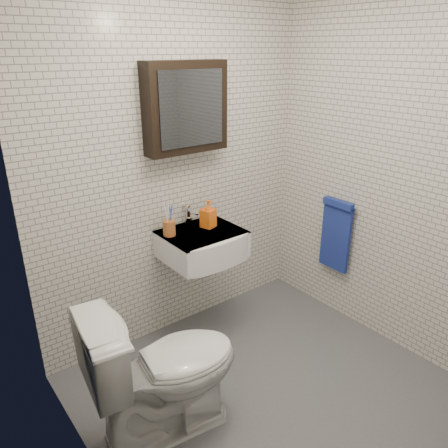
% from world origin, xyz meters
% --- Properties ---
extents(ground, '(2.20, 2.00, 0.01)m').
position_xyz_m(ground, '(0.00, 0.00, 0.01)').
color(ground, '#52555B').
rests_on(ground, ground).
extents(room_shell, '(2.22, 2.02, 2.51)m').
position_xyz_m(room_shell, '(0.00, 0.00, 1.47)').
color(room_shell, silver).
rests_on(room_shell, ground).
extents(washbasin, '(0.55, 0.50, 0.20)m').
position_xyz_m(washbasin, '(0.05, 0.73, 0.76)').
color(washbasin, white).
rests_on(washbasin, room_shell).
extents(faucet, '(0.06, 0.20, 0.15)m').
position_xyz_m(faucet, '(0.05, 0.93, 0.92)').
color(faucet, silver).
rests_on(faucet, washbasin).
extents(mirror_cabinet, '(0.60, 0.15, 0.60)m').
position_xyz_m(mirror_cabinet, '(0.05, 0.93, 1.70)').
color(mirror_cabinet, black).
rests_on(mirror_cabinet, room_shell).
extents(towel_rail, '(0.09, 0.30, 0.58)m').
position_xyz_m(towel_rail, '(1.04, 0.35, 0.72)').
color(towel_rail, silver).
rests_on(towel_rail, room_shell).
extents(toothbrush_cup, '(0.11, 0.11, 0.24)m').
position_xyz_m(toothbrush_cup, '(-0.16, 0.86, 0.91)').
color(toothbrush_cup, '#AB5E2A').
rests_on(toothbrush_cup, washbasin).
extents(soap_bottle, '(0.12, 0.12, 0.21)m').
position_xyz_m(soap_bottle, '(0.14, 0.81, 0.95)').
color(soap_bottle, orange).
rests_on(soap_bottle, washbasin).
extents(toilet, '(0.90, 0.59, 0.86)m').
position_xyz_m(toilet, '(-0.66, 0.13, 0.43)').
color(toilet, white).
rests_on(toilet, ground).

